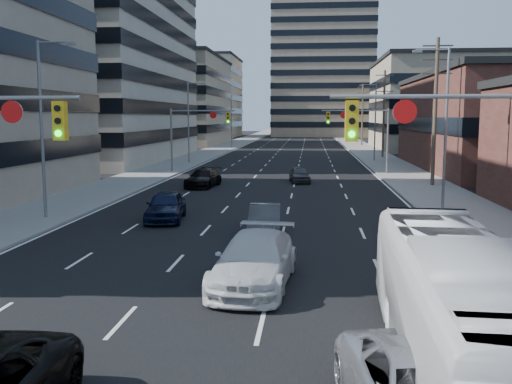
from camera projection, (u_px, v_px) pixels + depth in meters
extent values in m
cube|color=black|center=(298.00, 138.00, 136.87)|extent=(18.00, 300.00, 0.02)
cube|color=slate|center=(250.00, 138.00, 137.94)|extent=(5.00, 300.00, 0.15)
cube|color=slate|center=(346.00, 138.00, 135.79)|extent=(5.00, 300.00, 0.15)
cube|color=#ADA089|center=(61.00, 43.00, 68.47)|extent=(26.00, 34.00, 28.00)
cube|color=gray|center=(168.00, 102.00, 108.46)|extent=(20.00, 30.00, 16.00)
cube|color=gray|center=(447.00, 106.00, 92.17)|extent=(22.00, 28.00, 14.00)
cube|color=gray|center=(323.00, 27.00, 152.23)|extent=(26.00, 26.00, 58.00)
cube|color=#ADA089|center=(191.00, 98.00, 148.04)|extent=(24.00, 24.00, 20.00)
cube|color=gray|center=(435.00, 113.00, 133.09)|extent=(22.00, 22.00, 12.00)
cube|color=gold|center=(60.00, 121.00, 16.18)|extent=(0.35, 0.28, 1.10)
cylinder|color=black|center=(57.00, 108.00, 15.98)|extent=(0.18, 0.06, 0.18)
cylinder|color=black|center=(58.00, 121.00, 16.02)|extent=(0.18, 0.06, 0.18)
cylinder|color=#0CE526|center=(58.00, 133.00, 16.07)|extent=(0.18, 0.06, 0.18)
cylinder|color=white|center=(12.00, 112.00, 16.25)|extent=(0.64, 0.06, 0.64)
cylinder|color=slate|center=(453.00, 96.00, 15.08)|extent=(6.50, 0.12, 0.12)
cube|color=gold|center=(352.00, 121.00, 15.41)|extent=(0.35, 0.28, 1.10)
cylinder|color=black|center=(352.00, 108.00, 15.21)|extent=(0.18, 0.06, 0.18)
cylinder|color=black|center=(352.00, 121.00, 15.26)|extent=(0.18, 0.06, 0.18)
cylinder|color=#0CE526|center=(352.00, 134.00, 15.30)|extent=(0.18, 0.06, 0.18)
cylinder|color=white|center=(405.00, 112.00, 15.22)|extent=(0.64, 0.06, 0.64)
cylinder|color=slate|center=(171.00, 141.00, 53.53)|extent=(0.18, 0.18, 6.00)
cylinder|color=slate|center=(203.00, 111.00, 52.88)|extent=(6.00, 0.12, 0.12)
cube|color=gold|center=(228.00, 118.00, 52.74)|extent=(0.35, 0.28, 1.10)
cylinder|color=black|center=(228.00, 114.00, 52.54)|extent=(0.18, 0.06, 0.18)
cylinder|color=black|center=(228.00, 118.00, 52.58)|extent=(0.18, 0.06, 0.18)
cylinder|color=#0CE526|center=(228.00, 122.00, 52.63)|extent=(0.18, 0.06, 0.18)
cylinder|color=white|center=(213.00, 115.00, 52.81)|extent=(0.64, 0.06, 0.64)
cylinder|color=slate|center=(388.00, 142.00, 51.66)|extent=(0.18, 0.18, 6.00)
cylinder|color=slate|center=(355.00, 111.00, 51.57)|extent=(6.00, 0.12, 0.12)
cube|color=gold|center=(328.00, 118.00, 51.88)|extent=(0.35, 0.28, 1.10)
cylinder|color=black|center=(328.00, 114.00, 51.68)|extent=(0.18, 0.06, 0.18)
cylinder|color=black|center=(328.00, 118.00, 51.72)|extent=(0.18, 0.06, 0.18)
cylinder|color=#0CE526|center=(328.00, 122.00, 51.77)|extent=(0.18, 0.06, 0.18)
cylinder|color=white|center=(344.00, 115.00, 51.69)|extent=(0.64, 0.06, 0.64)
cylinder|color=#4C3D2D|center=(435.00, 113.00, 42.24)|extent=(0.28, 0.28, 11.00)
cube|color=#4C3D2D|center=(438.00, 46.00, 41.60)|extent=(2.20, 0.10, 0.10)
cube|color=#4C3D2D|center=(437.00, 60.00, 41.73)|extent=(2.20, 0.10, 0.10)
cube|color=#4C3D2D|center=(437.00, 74.00, 41.86)|extent=(2.20, 0.10, 0.10)
cylinder|color=#4C3D2D|center=(384.00, 115.00, 71.85)|extent=(0.28, 0.28, 11.00)
cube|color=#4C3D2D|center=(385.00, 75.00, 71.20)|extent=(2.20, 0.10, 0.10)
cube|color=#4C3D2D|center=(385.00, 83.00, 71.33)|extent=(2.20, 0.10, 0.10)
cube|color=#4C3D2D|center=(384.00, 91.00, 71.47)|extent=(2.20, 0.10, 0.10)
cylinder|color=#4C3D2D|center=(362.00, 115.00, 101.45)|extent=(0.28, 0.28, 11.00)
cube|color=#4C3D2D|center=(363.00, 87.00, 100.81)|extent=(2.20, 0.10, 0.10)
cube|color=#4C3D2D|center=(363.00, 93.00, 100.94)|extent=(2.20, 0.10, 0.10)
cube|color=#4C3D2D|center=(363.00, 99.00, 101.07)|extent=(2.20, 0.10, 0.10)
cylinder|color=slate|center=(42.00, 132.00, 28.71)|extent=(0.16, 0.16, 9.00)
cylinder|color=slate|center=(55.00, 42.00, 28.04)|extent=(1.80, 0.10, 0.10)
cube|color=slate|center=(71.00, 44.00, 27.98)|extent=(0.50, 0.22, 0.14)
cylinder|color=slate|center=(188.00, 123.00, 63.25)|extent=(0.16, 0.16, 9.00)
cylinder|color=slate|center=(196.00, 83.00, 62.58)|extent=(1.80, 0.10, 0.10)
cube|color=slate|center=(203.00, 84.00, 62.52)|extent=(0.50, 0.22, 0.14)
cylinder|color=slate|center=(232.00, 121.00, 97.79)|extent=(0.16, 0.16, 9.00)
cylinder|color=slate|center=(237.00, 95.00, 97.12)|extent=(1.80, 0.10, 0.10)
cube|color=slate|center=(241.00, 95.00, 97.06)|extent=(0.50, 0.22, 0.14)
cylinder|color=slate|center=(446.00, 130.00, 31.68)|extent=(0.16, 0.16, 9.00)
cylinder|color=slate|center=(432.00, 50.00, 31.18)|extent=(1.80, 0.10, 0.10)
cube|color=slate|center=(417.00, 51.00, 31.27)|extent=(0.50, 0.22, 0.14)
cylinder|color=slate|center=(375.00, 123.00, 66.22)|extent=(0.16, 0.16, 9.00)
cylinder|color=slate|center=(368.00, 85.00, 65.72)|extent=(1.80, 0.10, 0.10)
cube|color=slate|center=(361.00, 85.00, 65.81)|extent=(0.50, 0.22, 0.14)
imported|color=silver|center=(255.00, 260.00, 17.80)|extent=(2.69, 5.72, 1.61)
imported|color=white|center=(460.00, 310.00, 11.32)|extent=(2.81, 10.49, 2.90)
imported|color=black|center=(166.00, 206.00, 28.96)|extent=(2.28, 4.62, 1.52)
imported|color=#353437|center=(265.00, 220.00, 25.61)|extent=(1.60, 4.10, 1.33)
imported|color=black|center=(203.00, 178.00, 42.75)|extent=(2.44, 4.90, 1.37)
imported|color=#3A3A3C|center=(300.00, 175.00, 45.74)|extent=(1.93, 3.89, 1.27)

